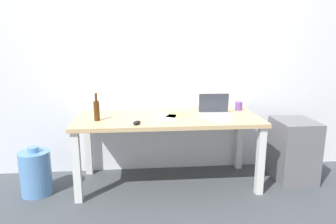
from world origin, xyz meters
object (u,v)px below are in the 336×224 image
(water_cooler_jug, at_px, (36,173))
(filing_cabinet, at_px, (293,150))
(desk, at_px, (168,125))
(coffee_mug, at_px, (239,106))
(laptop_right, at_px, (215,111))
(beer_bottle, at_px, (97,110))
(computer_mouse, at_px, (137,123))

(water_cooler_jug, xyz_separation_m, filing_cabinet, (2.69, 0.09, 0.11))
(desk, bearing_deg, coffee_mug, 16.19)
(coffee_mug, height_order, filing_cabinet, coffee_mug)
(desk, xyz_separation_m, water_cooler_jug, (-1.33, -0.12, -0.42))
(laptop_right, relative_size, coffee_mug, 3.40)
(filing_cabinet, bearing_deg, beer_bottle, -178.21)
(beer_bottle, bearing_deg, water_cooler_jug, -177.54)
(desk, xyz_separation_m, filing_cabinet, (1.37, -0.03, -0.31))
(beer_bottle, bearing_deg, laptop_right, 5.33)
(laptop_right, xyz_separation_m, coffee_mug, (0.32, 0.22, 0.00))
(computer_mouse, bearing_deg, beer_bottle, -176.46)
(laptop_right, bearing_deg, computer_mouse, -160.23)
(beer_bottle, distance_m, filing_cabinet, 2.13)
(coffee_mug, distance_m, water_cooler_jug, 2.25)
(laptop_right, height_order, coffee_mug, laptop_right)
(computer_mouse, xyz_separation_m, filing_cabinet, (1.68, 0.24, -0.42))
(computer_mouse, distance_m, water_cooler_jug, 1.15)
(computer_mouse, bearing_deg, water_cooler_jug, -160.21)
(laptop_right, bearing_deg, desk, -177.67)
(water_cooler_jug, height_order, filing_cabinet, filing_cabinet)
(beer_bottle, distance_m, computer_mouse, 0.44)
(laptop_right, distance_m, filing_cabinet, 0.98)
(coffee_mug, xyz_separation_m, filing_cabinet, (0.55, -0.27, -0.45))
(desk, relative_size, computer_mouse, 18.79)
(desk, height_order, computer_mouse, computer_mouse)
(computer_mouse, distance_m, filing_cabinet, 1.75)
(water_cooler_jug, bearing_deg, computer_mouse, -8.63)
(computer_mouse, height_order, coffee_mug, coffee_mug)
(coffee_mug, relative_size, filing_cabinet, 0.14)
(desk, distance_m, beer_bottle, 0.74)
(coffee_mug, height_order, water_cooler_jug, coffee_mug)
(laptop_right, relative_size, computer_mouse, 3.23)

